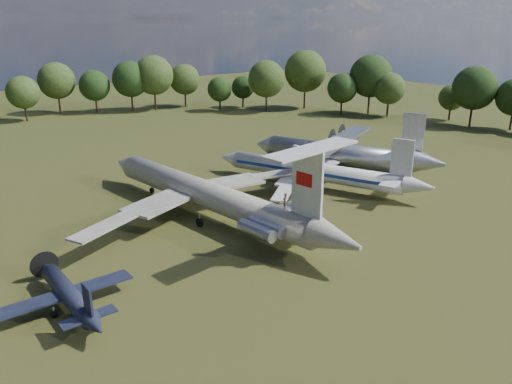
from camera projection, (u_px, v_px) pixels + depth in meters
ground at (192, 232)px, 60.98m from camera, size 300.00×300.00×0.00m
il62_airliner at (207, 199)px, 64.77m from camera, size 43.83×53.73×4.85m
tu104_jet at (314, 175)px, 76.82m from camera, size 41.02×46.17×3.81m
an12_transport at (338, 157)px, 84.68m from camera, size 44.08×46.01×4.74m
small_prop_west at (69, 298)px, 44.24m from camera, size 12.05×16.30×2.37m
person_on_il62 at (285, 201)px, 54.54m from camera, size 0.77×0.63×1.81m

